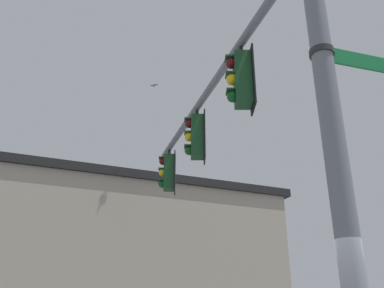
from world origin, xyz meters
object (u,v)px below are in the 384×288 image
(traffic_light_nearest_pole, at_px, (241,79))
(traffic_light_mid_outer, at_px, (168,172))
(street_name_sign, at_px, (346,58))
(bird_flying, at_px, (154,85))
(traffic_light_mid_inner, at_px, (196,137))

(traffic_light_nearest_pole, height_order, traffic_light_mid_outer, same)
(traffic_light_mid_outer, distance_m, street_name_sign, 7.80)
(traffic_light_mid_outer, height_order, street_name_sign, traffic_light_mid_outer)
(traffic_light_nearest_pole, relative_size, street_name_sign, 0.98)
(traffic_light_nearest_pole, bearing_deg, street_name_sign, -154.54)
(traffic_light_nearest_pole, height_order, street_name_sign, traffic_light_nearest_pole)
(traffic_light_nearest_pole, distance_m, bird_flying, 7.95)
(traffic_light_mid_inner, bearing_deg, traffic_light_mid_outer, 16.57)
(traffic_light_mid_inner, relative_size, bird_flying, 4.85)
(traffic_light_mid_inner, xyz_separation_m, street_name_sign, (-4.73, -1.79, -1.00))
(traffic_light_nearest_pole, distance_m, street_name_sign, 2.58)
(traffic_light_nearest_pole, xyz_separation_m, traffic_light_mid_inner, (2.58, 0.77, 0.00))
(traffic_light_mid_inner, distance_m, street_name_sign, 5.15)
(traffic_light_mid_inner, height_order, street_name_sign, traffic_light_mid_inner)
(street_name_sign, bearing_deg, traffic_light_mid_inner, 20.74)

